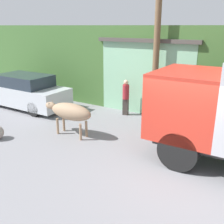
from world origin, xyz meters
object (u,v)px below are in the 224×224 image
object	(u,v)px
brown_cow	(70,112)
pedestrian_on_hill	(126,96)
parked_suv	(24,92)
utility_pole	(157,41)

from	to	relation	value
brown_cow	pedestrian_on_hill	xyz separation A→B (m)	(0.58, 3.06, -0.01)
brown_cow	parked_suv	xyz separation A→B (m)	(-4.16, 1.51, -0.11)
parked_suv	pedestrian_on_hill	bearing A→B (deg)	15.89
parked_suv	pedestrian_on_hill	xyz separation A→B (m)	(4.75, 1.55, 0.10)
parked_suv	utility_pole	size ratio (longest dim) A/B	0.75
brown_cow	utility_pole	xyz separation A→B (m)	(1.85, 3.21, 2.33)
brown_cow	parked_suv	world-z (taller)	parked_suv
brown_cow	utility_pole	bearing A→B (deg)	48.35
utility_pole	pedestrian_on_hill	bearing A→B (deg)	-173.31
parked_suv	utility_pole	xyz separation A→B (m)	(6.01, 1.70, 2.45)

